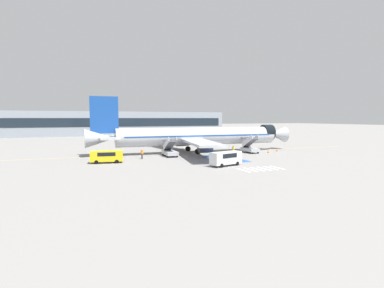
# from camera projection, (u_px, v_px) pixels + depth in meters

# --- Properties ---
(ground_plane) EXTENTS (600.00, 600.00, 0.00)m
(ground_plane) POSITION_uv_depth(u_px,v_px,m) (205.00, 152.00, 66.07)
(ground_plane) COLOR gray
(apron_leadline_yellow) EXTENTS (80.16, 3.76, 0.01)m
(apron_leadline_yellow) POSITION_uv_depth(u_px,v_px,m) (200.00, 152.00, 66.06)
(apron_leadline_yellow) COLOR gold
(apron_leadline_yellow) RESTS_ON ground_plane
(apron_stand_patch_blue) EXTENTS (4.99, 11.05, 0.01)m
(apron_stand_patch_blue) POSITION_uv_depth(u_px,v_px,m) (224.00, 159.00, 55.81)
(apron_stand_patch_blue) COLOR #2856A8
(apron_stand_patch_blue) RESTS_ON ground_plane
(apron_walkway_bar_0) EXTENTS (0.44, 3.60, 0.01)m
(apron_walkway_bar_0) POSITION_uv_depth(u_px,v_px,m) (243.00, 170.00, 43.24)
(apron_walkway_bar_0) COLOR silver
(apron_walkway_bar_0) RESTS_ON ground_plane
(apron_walkway_bar_1) EXTENTS (0.44, 3.60, 0.01)m
(apron_walkway_bar_1) POSITION_uv_depth(u_px,v_px,m) (250.00, 170.00, 43.70)
(apron_walkway_bar_1) COLOR silver
(apron_walkway_bar_1) RESTS_ON ground_plane
(apron_walkway_bar_2) EXTENTS (0.44, 3.60, 0.01)m
(apron_walkway_bar_2) POSITION_uv_depth(u_px,v_px,m) (257.00, 169.00, 44.17)
(apron_walkway_bar_2) COLOR silver
(apron_walkway_bar_2) RESTS_ON ground_plane
(apron_walkway_bar_3) EXTENTS (0.44, 3.60, 0.01)m
(apron_walkway_bar_3) POSITION_uv_depth(u_px,v_px,m) (264.00, 169.00, 44.63)
(apron_walkway_bar_3) COLOR silver
(apron_walkway_bar_3) RESTS_ON ground_plane
(apron_walkway_bar_4) EXTENTS (0.44, 3.60, 0.01)m
(apron_walkway_bar_4) POSITION_uv_depth(u_px,v_px,m) (271.00, 168.00, 45.09)
(apron_walkway_bar_4) COLOR silver
(apron_walkway_bar_4) RESTS_ON ground_plane
(apron_walkway_bar_5) EXTENTS (0.44, 3.60, 0.01)m
(apron_walkway_bar_5) POSITION_uv_depth(u_px,v_px,m) (277.00, 168.00, 45.56)
(apron_walkway_bar_5) COLOR silver
(apron_walkway_bar_5) RESTS_ON ground_plane
(airliner) EXTENTS (46.39, 35.89, 11.77)m
(airliner) POSITION_uv_depth(u_px,v_px,m) (197.00, 136.00, 65.52)
(airliner) COLOR #B7BCC4
(airliner) RESTS_ON ground_plane
(boarding_stairs_forward) EXTENTS (2.41, 5.31, 4.06)m
(boarding_stairs_forward) POSITION_uv_depth(u_px,v_px,m) (250.00, 148.00, 65.23)
(boarding_stairs_forward) COLOR #ADB2BA
(boarding_stairs_forward) RESTS_ON ground_plane
(boarding_stairs_aft) EXTENTS (2.41, 5.31, 4.01)m
(boarding_stairs_aft) POSITION_uv_depth(u_px,v_px,m) (170.00, 151.00, 58.98)
(boarding_stairs_aft) COLOR #ADB2BA
(boarding_stairs_aft) RESTS_ON ground_plane
(fuel_tanker) EXTENTS (10.99, 3.11, 3.69)m
(fuel_tanker) POSITION_uv_depth(u_px,v_px,m) (151.00, 138.00, 83.37)
(fuel_tanker) COLOR #38383D
(fuel_tanker) RESTS_ON ground_plane
(service_van_0) EXTENTS (5.51, 2.74, 2.06)m
(service_van_0) POSITION_uv_depth(u_px,v_px,m) (107.00, 156.00, 50.20)
(service_van_0) COLOR yellow
(service_van_0) RESTS_ON ground_plane
(service_van_1) EXTENTS (5.79, 3.14, 2.24)m
(service_van_1) POSITION_uv_depth(u_px,v_px,m) (226.00, 158.00, 47.09)
(service_van_1) COLOR silver
(service_van_1) RESTS_ON ground_plane
(ground_crew_0) EXTENTS (0.28, 0.46, 1.85)m
(ground_crew_0) POSITION_uv_depth(u_px,v_px,m) (233.00, 149.00, 62.49)
(ground_crew_0) COLOR #2D2D33
(ground_crew_0) RESTS_ON ground_plane
(ground_crew_1) EXTENTS (0.47, 0.31, 1.84)m
(ground_crew_1) POSITION_uv_depth(u_px,v_px,m) (212.00, 150.00, 61.13)
(ground_crew_1) COLOR #2D2D33
(ground_crew_1) RESTS_ON ground_plane
(ground_crew_2) EXTENTS (0.49, 0.43, 1.81)m
(ground_crew_2) POSITION_uv_depth(u_px,v_px,m) (142.00, 153.00, 55.25)
(ground_crew_2) COLOR #2D2D33
(ground_crew_2) RESTS_ON ground_plane
(traffic_cone_0) EXTENTS (0.57, 0.57, 0.64)m
(traffic_cone_0) POSITION_uv_depth(u_px,v_px,m) (268.00, 152.00, 64.67)
(traffic_cone_0) COLOR orange
(traffic_cone_0) RESTS_ON ground_plane
(traffic_cone_1) EXTENTS (0.53, 0.53, 0.59)m
(traffic_cone_1) POSITION_uv_depth(u_px,v_px,m) (277.00, 150.00, 68.21)
(traffic_cone_1) COLOR orange
(traffic_cone_1) RESTS_ON ground_plane
(traffic_cone_2) EXTENTS (0.47, 0.47, 0.52)m
(traffic_cone_2) POSITION_uv_depth(u_px,v_px,m) (220.00, 155.00, 59.58)
(traffic_cone_2) COLOR orange
(traffic_cone_2) RESTS_ON ground_plane
(terminal_building) EXTENTS (98.94, 12.10, 10.43)m
(terminal_building) POSITION_uv_depth(u_px,v_px,m) (119.00, 123.00, 134.43)
(terminal_building) COLOR #89939E
(terminal_building) RESTS_ON ground_plane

